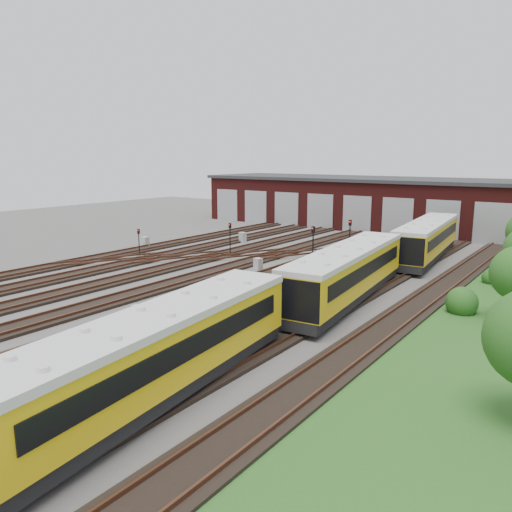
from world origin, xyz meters
The scene contains 15 objects.
ground centered at (0.00, 0.00, 0.00)m, with size 120.00×120.00×0.00m, color #4A4744.
track_network centered at (-0.17, 0.59, 0.11)m, with size 30.40×70.00×0.33m.
maintenance_shed centered at (-0.01, 39.97, 3.20)m, with size 51.00×12.50×6.35m.
metro_train centered at (10.00, 6.39, 1.93)m, with size 4.28×47.27×3.12m.
signal_mast_0 centered at (-12.02, 8.77, 1.62)m, with size 0.25×0.24×2.51m.
signal_mast_1 centered at (-5.25, 13.70, 1.94)m, with size 0.23×0.22×3.05m.
signal_mast_2 centered at (4.12, 19.08, 2.22)m, with size 0.29×0.28×3.49m.
signal_mast_3 centered at (3.02, 14.40, 2.16)m, with size 0.30×0.28×3.36m.
relay_cabinet_0 centered at (-15.00, 12.19, 0.53)m, with size 0.64×0.53×1.07m, color #ABAEB0.
relay_cabinet_1 centered at (-8.71, 20.15, 0.55)m, with size 0.66×0.55×1.10m, color #ABAEB0.
relay_cabinet_2 centered at (2.13, -3.85, 0.46)m, with size 0.55×0.46×0.91m, color #ABAEB0.
relay_cabinet_3 centered at (0.31, 10.33, 0.51)m, with size 0.61×0.51×1.02m, color #ABAEB0.
relay_cabinet_4 centered at (2.45, 16.72, 0.46)m, with size 0.55×0.46×0.91m, color #ABAEB0.
bush_0 centered at (16.44, 8.27, 0.92)m, with size 1.85×1.85×1.85m, color #204914.
bush_1 centered at (16.37, 16.77, 0.62)m, with size 1.24×1.24×1.24m, color #204914.
Camera 1 is at (23.06, -21.50, 9.03)m, focal length 35.00 mm.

